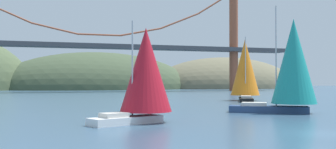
# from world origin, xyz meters

# --- Properties ---
(ground_plane) EXTENTS (360.00, 360.00, 0.00)m
(ground_plane) POSITION_xyz_m (0.00, 0.00, 0.00)
(ground_plane) COLOR #385670
(headland_center) EXTENTS (77.33, 44.00, 28.51)m
(headland_center) POSITION_xyz_m (5.00, 135.00, 0.00)
(headland_center) COLOR #425138
(headland_center) RESTS_ON ground_plane
(headland_right) EXTENTS (65.40, 44.00, 26.41)m
(headland_right) POSITION_xyz_m (60.00, 135.00, 0.00)
(headland_right) COLOR #6B664C
(headland_right) RESTS_ON ground_plane
(suspension_bridge) EXTENTS (122.82, 6.00, 32.34)m
(suspension_bridge) POSITION_xyz_m (0.00, 95.00, 14.43)
(suspension_bridge) COLOR brown
(suspension_bridge) RESTS_ON ground_plane
(sailboat_teal_sail) EXTENTS (9.57, 7.84, 11.47)m
(sailboat_teal_sail) POSITION_xyz_m (8.12, 14.51, 5.14)
(sailboat_teal_sail) COLOR navy
(sailboat_teal_sail) RESTS_ON ground_plane
(sailboat_crimson_sail) EXTENTS (7.89, 5.61, 8.31)m
(sailboat_crimson_sail) POSITION_xyz_m (-9.12, 10.37, 4.15)
(sailboat_crimson_sail) COLOR white
(sailboat_crimson_sail) RESTS_ON ground_plane
(sailboat_orange_sail) EXTENTS (7.32, 9.88, 10.70)m
(sailboat_orange_sail) POSITION_xyz_m (16.20, 38.92, 5.41)
(sailboat_orange_sail) COLOR black
(sailboat_orange_sail) RESTS_ON ground_plane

